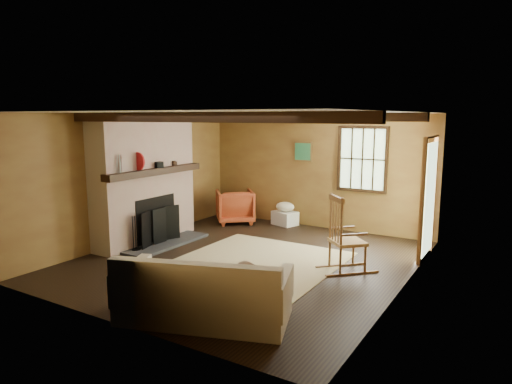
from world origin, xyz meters
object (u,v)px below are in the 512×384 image
Objects in this scene: fireplace at (146,184)px; rocking_chair at (345,239)px; sofa at (204,297)px; armchair at (235,206)px; laundry_basket at (285,218)px.

fireplace reaches higher than rocking_chair.
rocking_chair is 2.63m from sofa.
rocking_chair is 1.46× the size of armchair.
sofa is (-0.77, -2.51, -0.21)m from rocking_chair.
rocking_chair is at bearing 5.12° from fireplace.
fireplace is 3.15m from laundry_basket.
fireplace is 3.84m from rocking_chair.
rocking_chair is 0.55× the size of sofa.
fireplace reaches higher than armchair.
fireplace is at bearing 34.03° from armchair.
sofa is 4.96m from armchair.
fireplace is 2.97× the size of armchair.
laundry_basket is 1.14m from armchair.
fireplace is at bearing 125.02° from sofa.
rocking_chair reaches higher than laundry_basket.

